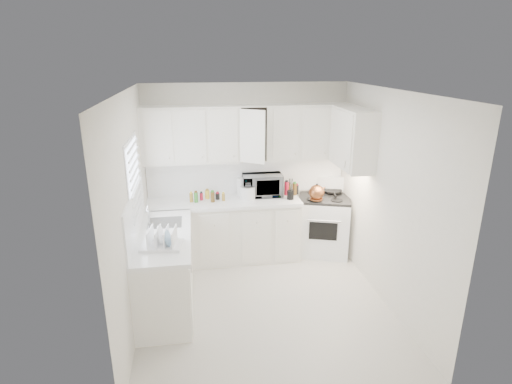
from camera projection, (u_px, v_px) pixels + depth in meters
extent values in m
plane|color=beige|center=(265.00, 304.00, 5.15)|extent=(3.20, 3.20, 0.00)
plane|color=white|center=(266.00, 91.00, 4.34)|extent=(3.20, 3.20, 0.00)
plane|color=silver|center=(247.00, 171.00, 6.25)|extent=(3.00, 0.00, 3.00)
plane|color=silver|center=(301.00, 276.00, 3.24)|extent=(3.00, 0.00, 3.00)
plane|color=silver|center=(131.00, 214.00, 4.53)|extent=(0.00, 3.20, 3.20)
plane|color=silver|center=(388.00, 200.00, 4.96)|extent=(0.00, 3.20, 3.20)
cube|color=white|center=(224.00, 202.00, 6.02)|extent=(2.24, 0.64, 0.05)
cube|color=white|center=(163.00, 236.00, 4.88)|extent=(0.64, 1.62, 0.05)
cube|color=white|center=(247.00, 175.00, 6.26)|extent=(2.98, 0.02, 0.55)
cube|color=white|center=(135.00, 214.00, 4.74)|extent=(0.02, 1.60, 0.55)
imported|color=gray|center=(262.00, 182.00, 6.18)|extent=(0.60, 0.34, 0.40)
cylinder|color=white|center=(241.00, 187.00, 6.19)|extent=(0.12, 0.12, 0.27)
cylinder|color=olive|center=(191.00, 195.00, 6.04)|extent=(0.06, 0.06, 0.13)
cylinder|color=#317D29|center=(197.00, 196.00, 5.97)|extent=(0.06, 0.06, 0.13)
cylinder|color=red|center=(202.00, 194.00, 6.07)|extent=(0.06, 0.06, 0.13)
cylinder|color=yellow|center=(207.00, 196.00, 5.99)|extent=(0.06, 0.06, 0.13)
cylinder|color=brown|center=(212.00, 194.00, 6.09)|extent=(0.06, 0.06, 0.13)
cylinder|color=black|center=(217.00, 195.00, 6.01)|extent=(0.06, 0.06, 0.13)
cylinder|color=olive|center=(222.00, 193.00, 6.11)|extent=(0.06, 0.06, 0.13)
cylinder|color=red|center=(286.00, 188.00, 6.28)|extent=(0.06, 0.06, 0.19)
cylinder|color=yellow|center=(290.00, 189.00, 6.23)|extent=(0.06, 0.06, 0.19)
cylinder|color=brown|center=(293.00, 187.00, 6.30)|extent=(0.06, 0.06, 0.19)
cylinder|color=black|center=(297.00, 188.00, 6.25)|extent=(0.06, 0.06, 0.19)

